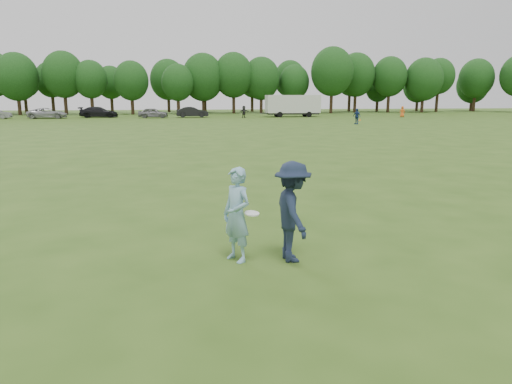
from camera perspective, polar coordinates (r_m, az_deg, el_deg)
ground at (r=8.89m, az=-1.07°, el=-7.95°), size 200.00×200.00×0.00m
thrower at (r=8.39m, az=-2.42°, el=-2.87°), size 0.71×0.77×1.76m
defender at (r=8.42m, az=4.59°, el=-2.47°), size 0.75×1.24×1.87m
player_far_b at (r=52.04m, az=12.48°, el=9.22°), size 0.84×1.08×1.72m
player_far_c at (r=71.59m, az=17.82°, el=9.54°), size 0.91×0.73×1.61m
player_far_d at (r=65.73m, az=-1.52°, el=9.99°), size 1.64×1.26×1.73m
car_c at (r=70.17m, az=-24.61°, el=8.94°), size 5.33×2.71×1.44m
car_d at (r=70.44m, az=-19.06°, el=9.41°), size 5.37×2.25×1.55m
car_e at (r=67.26m, az=-12.73°, el=9.62°), size 4.31×2.06×1.42m
car_f at (r=67.87m, az=-7.97°, el=9.86°), size 4.63×1.67×1.52m
field_cone at (r=59.82m, az=12.84°, el=8.84°), size 0.28×0.28×0.30m
disc_in_play at (r=8.24m, az=-0.51°, el=-2.69°), size 0.28×0.28×0.07m
cargo_trailer at (r=69.39m, az=4.60°, el=10.81°), size 9.00×2.75×3.20m
treeline at (r=85.33m, az=-6.72°, el=13.97°), size 130.35×18.39×11.74m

